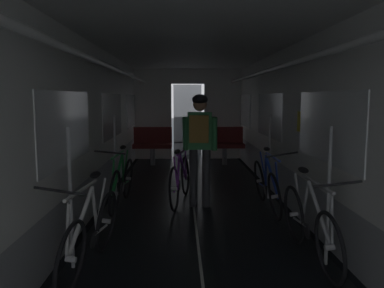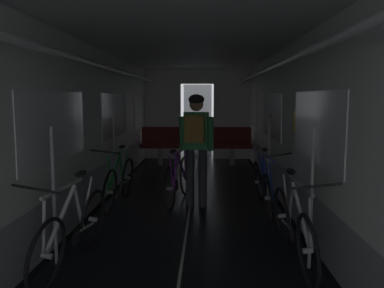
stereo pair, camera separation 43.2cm
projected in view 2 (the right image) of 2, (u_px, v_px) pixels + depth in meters
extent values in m
cube|color=black|center=(80.00, 226.00, 5.11)|extent=(0.08, 11.50, 0.01)
cube|color=black|center=(296.00, 229.00, 5.01)|extent=(0.08, 11.50, 0.01)
cube|color=beige|center=(187.00, 228.00, 5.06)|extent=(0.03, 11.27, 0.00)
cube|color=#9EA0A5|center=(71.00, 204.00, 5.08)|extent=(0.12, 11.50, 0.60)
cube|color=white|center=(68.00, 110.00, 4.93)|extent=(0.12, 11.50, 1.85)
cube|color=white|center=(56.00, 127.00, 4.38)|extent=(0.02, 1.90, 0.80)
cube|color=white|center=(115.00, 115.00, 7.23)|extent=(0.02, 1.90, 0.80)
cube|color=white|center=(141.00, 110.00, 10.09)|extent=(0.02, 1.90, 0.80)
cube|color=yellow|center=(79.00, 123.00, 5.18)|extent=(0.01, 0.20, 0.28)
cylinder|color=white|center=(93.00, 64.00, 4.85)|extent=(0.07, 11.04, 0.07)
cylinder|color=#B7BABF|center=(54.00, 197.00, 3.88)|extent=(0.04, 0.04, 1.40)
cylinder|color=#B7BABF|center=(115.00, 157.00, 6.46)|extent=(0.04, 0.04, 1.40)
cube|color=#9EA0A5|center=(305.00, 206.00, 4.97)|extent=(0.12, 11.50, 0.60)
cube|color=white|center=(308.00, 110.00, 4.83)|extent=(0.12, 11.50, 1.85)
cube|color=white|center=(316.00, 128.00, 4.28)|extent=(0.02, 1.90, 0.80)
cube|color=white|center=(272.00, 116.00, 7.13)|extent=(0.02, 1.90, 0.80)
cube|color=white|center=(253.00, 110.00, 9.98)|extent=(0.02, 1.90, 0.80)
cube|color=yellow|center=(295.00, 122.00, 5.28)|extent=(0.01, 0.20, 0.28)
cylinder|color=white|center=(282.00, 63.00, 4.77)|extent=(0.07, 11.04, 0.07)
cylinder|color=#B7BABF|center=(311.00, 199.00, 3.79)|extent=(0.04, 0.04, 1.40)
cylinder|color=#B7BABF|center=(269.00, 158.00, 6.37)|extent=(0.04, 0.04, 1.40)
cube|color=white|center=(163.00, 114.00, 10.71)|extent=(1.00, 0.12, 2.45)
cube|color=white|center=(232.00, 114.00, 10.65)|extent=(1.00, 0.12, 2.45)
cube|color=white|center=(197.00, 76.00, 10.56)|extent=(0.90, 0.12, 0.40)
cube|color=#4C4F54|center=(198.00, 120.00, 11.40)|extent=(0.81, 0.04, 2.05)
cube|color=silver|center=(187.00, 29.00, 4.76)|extent=(3.14, 11.62, 0.12)
cylinder|color=gray|center=(160.00, 156.00, 9.78)|extent=(0.12, 0.12, 0.44)
cube|color=maroon|center=(160.00, 145.00, 9.75)|extent=(0.96, 0.44, 0.10)
cube|color=maroon|center=(161.00, 135.00, 9.91)|extent=(0.96, 0.08, 0.40)
torus|color=gray|center=(144.00, 127.00, 9.93)|extent=(0.14, 0.14, 0.02)
cylinder|color=gray|center=(232.00, 156.00, 9.72)|extent=(0.12, 0.12, 0.44)
cube|color=maroon|center=(232.00, 146.00, 9.68)|extent=(0.96, 0.44, 0.10)
cube|color=maroon|center=(232.00, 135.00, 9.84)|extent=(0.96, 0.08, 0.40)
torus|color=gray|center=(215.00, 127.00, 9.86)|extent=(0.14, 0.14, 0.02)
torus|color=black|center=(93.00, 219.00, 4.34)|extent=(0.19, 0.68, 0.67)
cylinder|color=#B2B2B7|center=(93.00, 219.00, 4.34)|extent=(0.10, 0.06, 0.06)
torus|color=black|center=(47.00, 256.00, 3.34)|extent=(0.19, 0.68, 0.67)
cylinder|color=#B2B2B7|center=(47.00, 256.00, 3.34)|extent=(0.10, 0.06, 0.06)
cylinder|color=silver|center=(60.00, 220.00, 3.63)|extent=(0.16, 0.53, 0.56)
cylinder|color=silver|center=(79.00, 207.00, 4.03)|extent=(0.08, 0.35, 0.55)
cylinder|color=silver|center=(63.00, 188.00, 3.75)|extent=(0.12, 0.82, 0.04)
cylinder|color=silver|center=(87.00, 200.00, 4.25)|extent=(0.10, 0.16, 0.49)
cylinder|color=silver|center=(85.00, 228.00, 4.12)|extent=(0.07, 0.45, 0.07)
cylinder|color=silver|center=(44.00, 227.00, 3.35)|extent=(0.09, 0.10, 0.49)
cylinder|color=black|center=(76.00, 237.00, 3.90)|extent=(0.05, 0.17, 0.17)
ellipsoid|color=black|center=(81.00, 173.00, 4.17)|extent=(0.12, 0.25, 0.07)
cylinder|color=black|center=(36.00, 189.00, 3.29)|extent=(0.44, 0.07, 0.08)
torus|color=black|center=(128.00, 178.00, 6.59)|extent=(0.13, 0.67, 0.67)
cylinder|color=#B2B2B7|center=(128.00, 178.00, 6.59)|extent=(0.10, 0.05, 0.06)
torus|color=black|center=(110.00, 192.00, 5.58)|extent=(0.13, 0.67, 0.67)
cylinder|color=#B2B2B7|center=(110.00, 192.00, 5.58)|extent=(0.10, 0.05, 0.06)
cylinder|color=#1E8438|center=(114.00, 173.00, 5.87)|extent=(0.12, 0.54, 0.56)
cylinder|color=#1E8438|center=(121.00, 168.00, 6.27)|extent=(0.07, 0.34, 0.55)
cylinder|color=#1E8438|center=(115.00, 154.00, 5.99)|extent=(0.08, 0.82, 0.04)
cylinder|color=#1E8438|center=(125.00, 164.00, 6.49)|extent=(0.08, 0.16, 0.49)
cylinder|color=#1E8438|center=(124.00, 182.00, 6.37)|extent=(0.05, 0.45, 0.07)
cylinder|color=#1E8438|center=(108.00, 175.00, 5.58)|extent=(0.07, 0.09, 0.49)
cylinder|color=black|center=(121.00, 186.00, 6.15)|extent=(0.04, 0.17, 0.17)
ellipsoid|color=black|center=(122.00, 147.00, 6.41)|extent=(0.11, 0.24, 0.07)
cylinder|color=black|center=(105.00, 152.00, 5.53)|extent=(0.44, 0.05, 0.06)
torus|color=black|center=(258.00, 182.00, 6.28)|extent=(0.14, 0.67, 0.67)
cylinder|color=#B2B2B7|center=(258.00, 182.00, 6.28)|extent=(0.10, 0.05, 0.06)
torus|color=black|center=(268.00, 198.00, 5.27)|extent=(0.14, 0.67, 0.67)
cylinder|color=#B2B2B7|center=(268.00, 198.00, 5.27)|extent=(0.10, 0.05, 0.06)
cylinder|color=#2342B7|center=(267.00, 177.00, 5.56)|extent=(0.12, 0.54, 0.56)
cylinder|color=#2342B7|center=(263.00, 172.00, 5.96)|extent=(0.11, 0.34, 0.55)
cylinder|color=#2342B7|center=(269.00, 158.00, 5.68)|extent=(0.04, 0.82, 0.04)
cylinder|color=#2342B7|center=(261.00, 168.00, 6.19)|extent=(0.10, 0.16, 0.49)
cylinder|color=#2342B7|center=(260.00, 186.00, 6.06)|extent=(0.03, 0.45, 0.07)
cylinder|color=#2342B7|center=(271.00, 180.00, 5.27)|extent=(0.10, 0.09, 0.49)
cylinder|color=black|center=(262.00, 191.00, 5.84)|extent=(0.04, 0.17, 0.17)
ellipsoid|color=black|center=(265.00, 150.00, 6.10)|extent=(0.10, 0.24, 0.07)
cylinder|color=black|center=(276.00, 155.00, 5.21)|extent=(0.44, 0.03, 0.09)
torus|color=black|center=(282.00, 216.00, 4.46)|extent=(0.12, 0.67, 0.67)
cylinder|color=#B2B2B7|center=(282.00, 216.00, 4.46)|extent=(0.10, 0.05, 0.06)
torus|color=black|center=(308.00, 251.00, 3.45)|extent=(0.12, 0.67, 0.67)
cylinder|color=#B2B2B7|center=(308.00, 251.00, 3.45)|extent=(0.10, 0.05, 0.06)
cylinder|color=#ADAFB5|center=(301.00, 216.00, 3.73)|extent=(0.11, 0.54, 0.56)
cylinder|color=#ADAFB5|center=(291.00, 204.00, 4.14)|extent=(0.08, 0.34, 0.55)
cylinder|color=#ADAFB5|center=(301.00, 185.00, 3.86)|extent=(0.06, 0.82, 0.04)
cylinder|color=#ADAFB5|center=(286.00, 197.00, 4.36)|extent=(0.07, 0.16, 0.49)
cylinder|color=#ADAFB5|center=(286.00, 224.00, 4.24)|extent=(0.03, 0.45, 0.07)
cylinder|color=#ADAFB5|center=(310.00, 223.00, 3.45)|extent=(0.07, 0.09, 0.49)
cylinder|color=black|center=(291.00, 233.00, 4.02)|extent=(0.03, 0.17, 0.17)
ellipsoid|color=black|center=(291.00, 171.00, 4.28)|extent=(0.10, 0.24, 0.07)
cylinder|color=black|center=(316.00, 186.00, 3.39)|extent=(0.44, 0.04, 0.07)
cylinder|color=#2D2D33|center=(190.00, 178.00, 6.02)|extent=(0.13, 0.13, 0.90)
cylinder|color=#2D2D33|center=(203.00, 178.00, 5.99)|extent=(0.13, 0.13, 0.90)
cube|color=#337F47|center=(196.00, 131.00, 5.92)|extent=(0.38, 0.26, 0.56)
cylinder|color=#337F47|center=(182.00, 134.00, 5.98)|extent=(0.11, 0.20, 0.53)
cylinder|color=#337F47|center=(211.00, 134.00, 5.92)|extent=(0.11, 0.20, 0.53)
sphere|color=#9E7051|center=(196.00, 104.00, 5.87)|extent=(0.21, 0.21, 0.21)
ellipsoid|color=black|center=(196.00, 100.00, 5.87)|extent=(0.27, 0.31, 0.16)
cube|color=olive|center=(195.00, 129.00, 5.75)|extent=(0.30, 0.19, 0.40)
torus|color=black|center=(169.00, 189.00, 5.78)|extent=(0.18, 0.67, 0.67)
cylinder|color=#B2B2B7|center=(169.00, 189.00, 5.78)|extent=(0.10, 0.07, 0.05)
torus|color=black|center=(185.00, 175.00, 6.77)|extent=(0.18, 0.67, 0.67)
cylinder|color=#B2B2B7|center=(185.00, 175.00, 6.77)|extent=(0.10, 0.07, 0.05)
cylinder|color=purple|center=(181.00, 166.00, 6.44)|extent=(0.16, 0.53, 0.56)
cylinder|color=purple|center=(175.00, 171.00, 6.04)|extent=(0.07, 0.35, 0.55)
cylinder|color=purple|center=(180.00, 152.00, 6.25)|extent=(0.18, 0.81, 0.04)
cylinder|color=purple|center=(171.00, 172.00, 5.82)|extent=(0.07, 0.16, 0.49)
cylinder|color=purple|center=(173.00, 187.00, 6.00)|extent=(0.10, 0.45, 0.07)
cylinder|color=purple|center=(185.00, 162.00, 6.71)|extent=(0.05, 0.10, 0.49)
cylinder|color=black|center=(177.00, 185.00, 6.23)|extent=(0.05, 0.17, 0.17)
ellipsoid|color=black|center=(173.00, 151.00, 5.83)|extent=(0.13, 0.25, 0.06)
cylinder|color=black|center=(186.00, 142.00, 6.69)|extent=(0.44, 0.10, 0.05)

